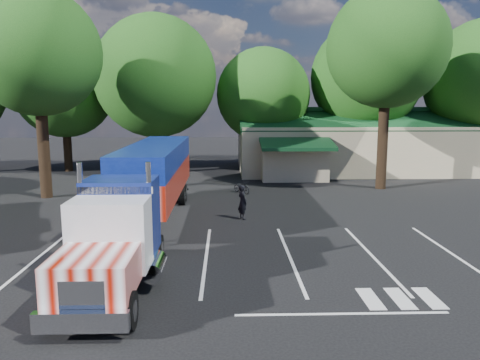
{
  "coord_description": "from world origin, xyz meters",
  "views": [
    {
      "loc": [
        0.78,
        -23.17,
        5.78
      ],
      "look_at": [
        1.48,
        0.11,
        2.0
      ],
      "focal_mm": 35.0,
      "sensor_mm": 36.0,
      "label": 1
    }
  ],
  "objects_px": {
    "semi_truck": "(148,183)",
    "woman": "(242,202)",
    "silver_sedan": "(295,169)",
    "bicycle": "(242,187)"
  },
  "relations": [
    {
      "from": "semi_truck",
      "to": "woman",
      "type": "relative_size",
      "value": 10.85
    },
    {
      "from": "silver_sedan",
      "to": "bicycle",
      "type": "bearing_deg",
      "value": 153.25
    },
    {
      "from": "bicycle",
      "to": "silver_sedan",
      "type": "relative_size",
      "value": 0.4
    },
    {
      "from": "silver_sedan",
      "to": "woman",
      "type": "bearing_deg",
      "value": 168.42
    },
    {
      "from": "bicycle",
      "to": "silver_sedan",
      "type": "height_order",
      "value": "silver_sedan"
    },
    {
      "from": "woman",
      "to": "silver_sedan",
      "type": "distance_m",
      "value": 14.4
    },
    {
      "from": "semi_truck",
      "to": "bicycle",
      "type": "xyz_separation_m",
      "value": [
        4.55,
        9.2,
        -1.84
      ]
    },
    {
      "from": "woman",
      "to": "silver_sedan",
      "type": "bearing_deg",
      "value": -46.08
    },
    {
      "from": "semi_truck",
      "to": "bicycle",
      "type": "distance_m",
      "value": 10.42
    },
    {
      "from": "woman",
      "to": "silver_sedan",
      "type": "height_order",
      "value": "woman"
    }
  ]
}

